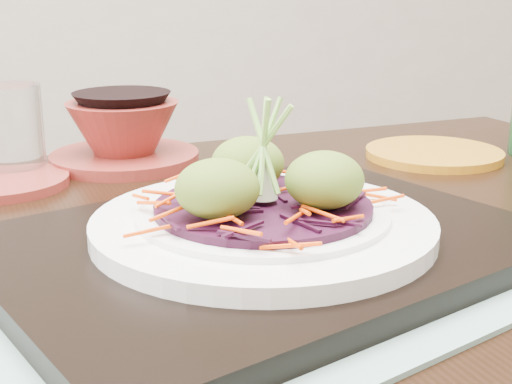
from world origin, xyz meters
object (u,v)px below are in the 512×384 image
object	(u,v)px
serving_tray	(263,245)
terracotta_bowl_set	(124,136)
water_glass	(11,130)
yellow_plate	(434,154)
terracotta_side_plate	(1,182)
dining_table	(263,326)
white_plate	(263,223)

from	to	relation	value
serving_tray	terracotta_bowl_set	distance (m)	0.36
water_glass	terracotta_bowl_set	distance (m)	0.13
serving_tray	yellow_plate	distance (m)	0.41
terracotta_side_plate	yellow_plate	xyz separation A→B (m)	(0.52, -0.01, 0.00)
dining_table	yellow_plate	size ratio (longest dim) A/B	7.00
white_plate	yellow_plate	size ratio (longest dim) A/B	1.58
water_glass	terracotta_bowl_set	world-z (taller)	water_glass
serving_tray	terracotta_bowl_set	bearing A→B (deg)	81.22
terracotta_side_plate	terracotta_bowl_set	size ratio (longest dim) A/B	0.70
terracotta_side_plate	yellow_plate	bearing A→B (deg)	-1.54
dining_table	terracotta_side_plate	xyz separation A→B (m)	(-0.23, 0.22, 0.10)
yellow_plate	terracotta_bowl_set	bearing A→B (deg)	168.02
serving_tray	dining_table	bearing A→B (deg)	53.19
water_glass	yellow_plate	world-z (taller)	water_glass
yellow_plate	terracotta_side_plate	bearing A→B (deg)	178.46
terracotta_side_plate	terracotta_bowl_set	distance (m)	0.16
water_glass	terracotta_bowl_set	xyz separation A→B (m)	(0.13, 0.01, -0.02)
terracotta_side_plate	terracotta_bowl_set	world-z (taller)	terracotta_bowl_set
serving_tray	white_plate	xyz separation A→B (m)	(-0.00, 0.00, 0.02)
water_glass	terracotta_bowl_set	size ratio (longest dim) A/B	0.49
terracotta_bowl_set	water_glass	bearing A→B (deg)	-173.55
terracotta_side_plate	water_glass	world-z (taller)	water_glass
serving_tray	white_plate	world-z (taller)	white_plate
white_plate	terracotta_bowl_set	world-z (taller)	terracotta_bowl_set
dining_table	terracotta_side_plate	bearing A→B (deg)	129.93
white_plate	terracotta_side_plate	size ratio (longest dim) A/B	1.87
dining_table	water_glass	xyz separation A→B (m)	(-0.22, 0.27, 0.14)
white_plate	water_glass	xyz separation A→B (m)	(-0.20, 0.34, 0.02)
white_plate	terracotta_bowl_set	distance (m)	0.36
terracotta_bowl_set	yellow_plate	xyz separation A→B (m)	(0.38, -0.08, -0.03)
yellow_plate	water_glass	bearing A→B (deg)	172.59
dining_table	serving_tray	world-z (taller)	serving_tray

